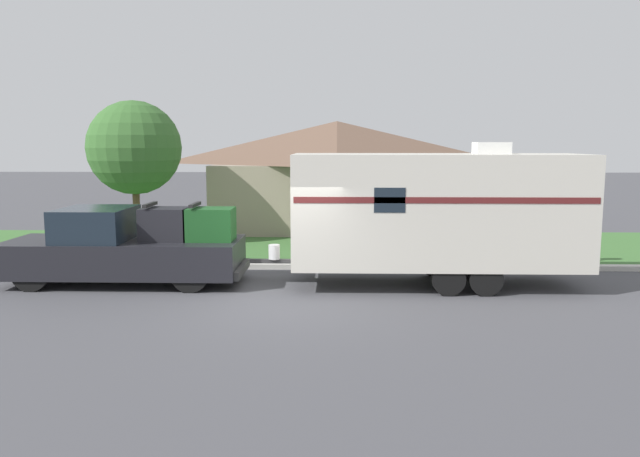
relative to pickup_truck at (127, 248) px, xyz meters
name	(u,v)px	position (x,y,z in m)	size (l,w,h in m)	color
ground_plane	(286,303)	(4.10, -1.82, -0.88)	(120.00, 120.00, 0.00)	#47474C
curb_strip	(297,266)	(4.10, 1.93, -0.81)	(80.00, 0.30, 0.14)	beige
lawn_strip	(304,246)	(4.10, 5.58, -0.87)	(80.00, 7.00, 0.03)	#3D6B33
house_across_street	(337,173)	(5.19, 10.59, 1.37)	(10.29, 6.64, 4.35)	gray
pickup_truck	(127,248)	(0.00, 0.00, 0.00)	(5.85, 2.09, 2.02)	black
travel_trailer	(437,210)	(7.65, 0.00, 0.98)	(8.06, 2.37, 3.50)	black
mailbox	(581,230)	(12.20, 2.79, 0.13)	(0.48, 0.20, 1.32)	brown
tree_in_yard	(134,148)	(-1.65, 5.92, 2.42)	(3.16, 3.16, 4.89)	brown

